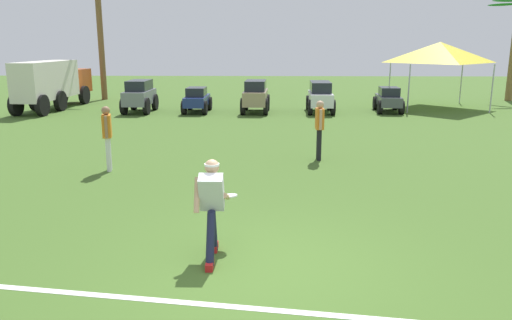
{
  "coord_description": "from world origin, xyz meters",
  "views": [
    {
      "loc": [
        -0.0,
        -6.25,
        3.02
      ],
      "look_at": [
        -0.24,
        2.71,
        0.9
      ],
      "focal_mm": 35.0,
      "sensor_mm": 36.0,
      "label": 1
    }
  ],
  "objects_px": {
    "parked_car_slot_c": "(256,96)",
    "palm_tree_far_left": "(100,26)",
    "teammate_near_sideline": "(107,132)",
    "event_tent": "(440,52)",
    "parked_car_slot_b": "(197,99)",
    "teammate_midfield": "(320,125)",
    "parked_car_slot_a": "(140,95)",
    "parked_car_slot_e": "(388,99)",
    "frisbee_in_flight": "(229,196)",
    "box_truck": "(53,82)",
    "frisbee_thrower": "(212,204)",
    "parked_car_slot_d": "(320,96)"
  },
  "relations": [
    {
      "from": "teammate_midfield",
      "to": "box_truck",
      "type": "distance_m",
      "value": 15.01
    },
    {
      "from": "frisbee_in_flight",
      "to": "box_truck",
      "type": "distance_m",
      "value": 18.15
    },
    {
      "from": "frisbee_in_flight",
      "to": "parked_car_slot_e",
      "type": "xyz_separation_m",
      "value": [
        5.88,
        14.99,
        -0.19
      ]
    },
    {
      "from": "box_truck",
      "to": "frisbee_in_flight",
      "type": "bearing_deg",
      "value": -59.05
    },
    {
      "from": "parked_car_slot_d",
      "to": "box_truck",
      "type": "height_order",
      "value": "box_truck"
    },
    {
      "from": "palm_tree_far_left",
      "to": "parked_car_slot_b",
      "type": "bearing_deg",
      "value": -40.84
    },
    {
      "from": "parked_car_slot_d",
      "to": "palm_tree_far_left",
      "type": "bearing_deg",
      "value": 156.59
    },
    {
      "from": "teammate_midfield",
      "to": "parked_car_slot_e",
      "type": "bearing_deg",
      "value": 67.06
    },
    {
      "from": "frisbee_thrower",
      "to": "event_tent",
      "type": "distance_m",
      "value": 19.3
    },
    {
      "from": "teammate_near_sideline",
      "to": "event_tent",
      "type": "xyz_separation_m",
      "value": [
        11.73,
        12.27,
        1.62
      ]
    },
    {
      "from": "frisbee_thrower",
      "to": "parked_car_slot_e",
      "type": "height_order",
      "value": "frisbee_thrower"
    },
    {
      "from": "parked_car_slot_b",
      "to": "teammate_midfield",
      "type": "bearing_deg",
      "value": -63.57
    },
    {
      "from": "parked_car_slot_c",
      "to": "parked_car_slot_e",
      "type": "distance_m",
      "value": 5.88
    },
    {
      "from": "teammate_near_sideline",
      "to": "parked_car_slot_c",
      "type": "height_order",
      "value": "teammate_near_sideline"
    },
    {
      "from": "box_truck",
      "to": "parked_car_slot_b",
      "type": "bearing_deg",
      "value": -7.45
    },
    {
      "from": "box_truck",
      "to": "parked_car_slot_c",
      "type": "bearing_deg",
      "value": -5.25
    },
    {
      "from": "frisbee_thrower",
      "to": "parked_car_slot_e",
      "type": "distance_m",
      "value": 16.67
    },
    {
      "from": "teammate_midfield",
      "to": "frisbee_thrower",
      "type": "bearing_deg",
      "value": -108.96
    },
    {
      "from": "parked_car_slot_c",
      "to": "parked_car_slot_e",
      "type": "bearing_deg",
      "value": 2.83
    },
    {
      "from": "parked_car_slot_a",
      "to": "parked_car_slot_b",
      "type": "relative_size",
      "value": 1.07
    },
    {
      "from": "teammate_midfield",
      "to": "parked_car_slot_a",
      "type": "height_order",
      "value": "teammate_midfield"
    },
    {
      "from": "parked_car_slot_a",
      "to": "parked_car_slot_c",
      "type": "xyz_separation_m",
      "value": [
        5.11,
        0.06,
        0.0
      ]
    },
    {
      "from": "teammate_near_sideline",
      "to": "palm_tree_far_left",
      "type": "bearing_deg",
      "value": 108.38
    },
    {
      "from": "parked_car_slot_b",
      "to": "palm_tree_far_left",
      "type": "relative_size",
      "value": 0.34
    },
    {
      "from": "frisbee_in_flight",
      "to": "parked_car_slot_d",
      "type": "relative_size",
      "value": 0.15
    },
    {
      "from": "frisbee_in_flight",
      "to": "palm_tree_far_left",
      "type": "xyz_separation_m",
      "value": [
        -8.32,
        19.64,
        3.11
      ]
    },
    {
      "from": "frisbee_in_flight",
      "to": "palm_tree_far_left",
      "type": "height_order",
      "value": "palm_tree_far_left"
    },
    {
      "from": "frisbee_thrower",
      "to": "event_tent",
      "type": "relative_size",
      "value": 0.38
    },
    {
      "from": "palm_tree_far_left",
      "to": "parked_car_slot_c",
      "type": "bearing_deg",
      "value": -30.66
    },
    {
      "from": "parked_car_slot_e",
      "to": "parked_car_slot_c",
      "type": "bearing_deg",
      "value": -177.17
    },
    {
      "from": "frisbee_thrower",
      "to": "teammate_midfield",
      "type": "bearing_deg",
      "value": 71.04
    },
    {
      "from": "parked_car_slot_a",
      "to": "teammate_midfield",
      "type": "bearing_deg",
      "value": -52.08
    },
    {
      "from": "teammate_near_sideline",
      "to": "parked_car_slot_a",
      "type": "distance_m",
      "value": 10.47
    },
    {
      "from": "frisbee_in_flight",
      "to": "box_truck",
      "type": "bearing_deg",
      "value": 120.95
    },
    {
      "from": "frisbee_in_flight",
      "to": "parked_car_slot_d",
      "type": "height_order",
      "value": "parked_car_slot_d"
    },
    {
      "from": "teammate_near_sideline",
      "to": "parked_car_slot_d",
      "type": "height_order",
      "value": "teammate_near_sideline"
    },
    {
      "from": "parked_car_slot_b",
      "to": "parked_car_slot_c",
      "type": "bearing_deg",
      "value": 0.55
    },
    {
      "from": "parked_car_slot_e",
      "to": "event_tent",
      "type": "bearing_deg",
      "value": 31.87
    },
    {
      "from": "frisbee_thrower",
      "to": "parked_car_slot_d",
      "type": "bearing_deg",
      "value": 78.76
    },
    {
      "from": "frisbee_thrower",
      "to": "parked_car_slot_a",
      "type": "bearing_deg",
      "value": 107.94
    },
    {
      "from": "parked_car_slot_c",
      "to": "parked_car_slot_e",
      "type": "xyz_separation_m",
      "value": [
        5.87,
        0.29,
        -0.18
      ]
    },
    {
      "from": "teammate_near_sideline",
      "to": "parked_car_slot_d",
      "type": "bearing_deg",
      "value": 59.8
    },
    {
      "from": "parked_car_slot_e",
      "to": "palm_tree_far_left",
      "type": "relative_size",
      "value": 0.35
    },
    {
      "from": "parked_car_slot_b",
      "to": "palm_tree_far_left",
      "type": "bearing_deg",
      "value": 139.16
    },
    {
      "from": "teammate_near_sideline",
      "to": "parked_car_slot_d",
      "type": "relative_size",
      "value": 0.64
    },
    {
      "from": "teammate_midfield",
      "to": "parked_car_slot_d",
      "type": "height_order",
      "value": "teammate_midfield"
    },
    {
      "from": "event_tent",
      "to": "teammate_near_sideline",
      "type": "bearing_deg",
      "value": -133.7
    },
    {
      "from": "parked_car_slot_c",
      "to": "palm_tree_far_left",
      "type": "distance_m",
      "value": 10.17
    },
    {
      "from": "teammate_near_sideline",
      "to": "parked_car_slot_b",
      "type": "bearing_deg",
      "value": 86.36
    },
    {
      "from": "parked_car_slot_c",
      "to": "event_tent",
      "type": "xyz_separation_m",
      "value": [
        8.49,
        1.91,
        1.82
      ]
    }
  ]
}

